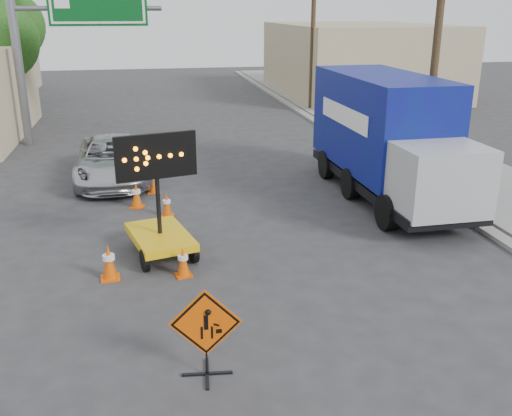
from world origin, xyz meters
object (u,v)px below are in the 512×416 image
object	(u,v)px
construction_sign	(206,331)
pickup_truck	(113,159)
box_truck	(387,144)
arrow_board	(160,229)

from	to	relation	value
construction_sign	pickup_truck	bearing A→B (deg)	104.83
construction_sign	pickup_truck	world-z (taller)	construction_sign
pickup_truck	box_truck	size ratio (longest dim) A/B	0.67
arrow_board	box_truck	xyz separation A→B (m)	(7.06, 3.18, 1.02)
pickup_truck	box_truck	distance (m)	9.12
construction_sign	pickup_truck	size ratio (longest dim) A/B	0.29
arrow_board	pickup_truck	distance (m)	6.82
construction_sign	pickup_truck	distance (m)	11.80
construction_sign	box_truck	world-z (taller)	box_truck
construction_sign	arrow_board	size ratio (longest dim) A/B	0.52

